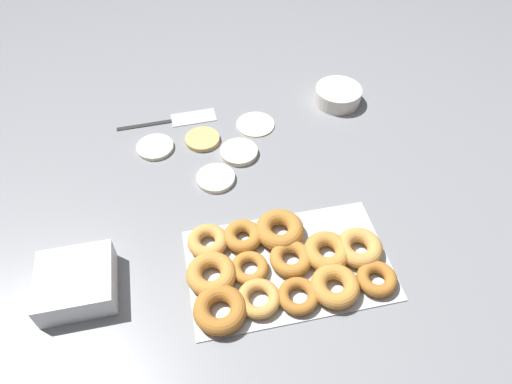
{
  "coord_description": "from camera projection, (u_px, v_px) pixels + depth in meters",
  "views": [
    {
      "loc": [
        -0.12,
        -0.81,
        0.9
      ],
      "look_at": [
        0.03,
        -0.07,
        0.04
      ],
      "focal_mm": 32.0,
      "sensor_mm": 36.0,
      "label": 1
    }
  ],
  "objects": [
    {
      "name": "ground_plane",
      "position": [
        238.0,
        184.0,
        1.21
      ],
      "size": [
        3.0,
        3.0,
        0.0
      ],
      "primitive_type": "plane",
      "color": "gray"
    },
    {
      "name": "pancake_3",
      "position": [
        202.0,
        139.0,
        1.32
      ],
      "size": [
        0.1,
        0.1,
        0.01
      ],
      "primitive_type": "cylinder",
      "color": "tan",
      "rests_on": "ground_plane"
    },
    {
      "name": "donut_tray",
      "position": [
        282.0,
        265.0,
        1.02
      ],
      "size": [
        0.46,
        0.29,
        0.04
      ],
      "color": "silver",
      "rests_on": "ground_plane"
    },
    {
      "name": "pancake_2",
      "position": [
        216.0,
        178.0,
        1.22
      ],
      "size": [
        0.1,
        0.1,
        0.01
      ],
      "primitive_type": "cylinder",
      "color": "beige",
      "rests_on": "ground_plane"
    },
    {
      "name": "container_stack",
      "position": [
        77.0,
        283.0,
        0.98
      ],
      "size": [
        0.16,
        0.15,
        0.07
      ],
      "color": "white",
      "rests_on": "ground_plane"
    },
    {
      "name": "batter_bowl",
      "position": [
        338.0,
        95.0,
        1.42
      ],
      "size": [
        0.14,
        0.14,
        0.05
      ],
      "color": "silver",
      "rests_on": "ground_plane"
    },
    {
      "name": "pancake_0",
      "position": [
        255.0,
        124.0,
        1.36
      ],
      "size": [
        0.11,
        0.11,
        0.01
      ],
      "primitive_type": "cylinder",
      "color": "beige",
      "rests_on": "ground_plane"
    },
    {
      "name": "spatula",
      "position": [
        183.0,
        119.0,
        1.38
      ],
      "size": [
        0.3,
        0.06,
        0.01
      ],
      "rotation": [
        0.0,
        0.0,
        0.03
      ],
      "color": "black",
      "rests_on": "ground_plane"
    },
    {
      "name": "pancake_1",
      "position": [
        239.0,
        152.0,
        1.28
      ],
      "size": [
        0.11,
        0.11,
        0.02
      ],
      "primitive_type": "cylinder",
      "color": "beige",
      "rests_on": "ground_plane"
    },
    {
      "name": "pancake_4",
      "position": [
        155.0,
        147.0,
        1.3
      ],
      "size": [
        0.1,
        0.1,
        0.01
      ],
      "primitive_type": "cylinder",
      "color": "beige",
      "rests_on": "ground_plane"
    }
  ]
}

